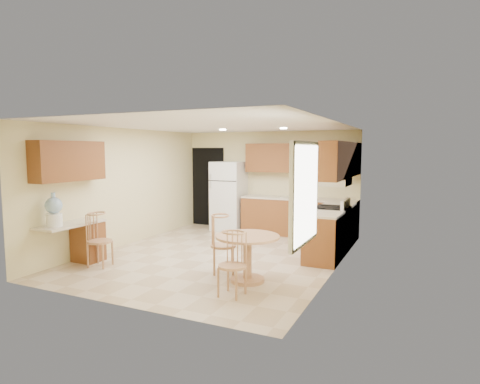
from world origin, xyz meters
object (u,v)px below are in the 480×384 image
at_px(chair_table_a, 221,239).
at_px(chair_table_b, 229,259).
at_px(water_crock, 54,211).
at_px(dining_table, 247,251).
at_px(stove, 331,229).
at_px(chair_desk, 96,235).
at_px(refrigerator, 229,196).

relative_size(chair_table_a, chair_table_b, 1.08).
height_order(chair_table_a, water_crock, water_crock).
bearing_deg(chair_table_b, dining_table, -83.86).
xyz_separation_m(stove, water_crock, (-3.92, -3.21, 0.56)).
bearing_deg(dining_table, chair_desk, -171.05).
relative_size(refrigerator, chair_table_b, 1.94).
relative_size(chair_desk, water_crock, 1.64).
bearing_deg(dining_table, chair_table_a, 164.01).
bearing_deg(stove, chair_table_a, -121.59).
xyz_separation_m(refrigerator, stove, (2.88, -1.22, -0.40)).
bearing_deg(water_crock, stove, 39.32).
xyz_separation_m(chair_table_a, water_crock, (-2.59, -1.04, 0.44)).
bearing_deg(refrigerator, stove, -22.99).
distance_m(chair_table_a, water_crock, 2.82).
height_order(chair_table_a, chair_table_b, chair_table_a).
distance_m(dining_table, chair_table_b, 0.74).
bearing_deg(water_crock, chair_table_b, 2.57).
distance_m(stove, dining_table, 2.47).
height_order(stove, chair_table_a, stove).
bearing_deg(dining_table, chair_table_b, -86.11).
distance_m(chair_table_b, water_crock, 3.22).
bearing_deg(stove, chair_desk, -141.56).
xyz_separation_m(chair_table_b, chair_desk, (-2.74, 0.31, 0.02)).
height_order(refrigerator, chair_table_a, refrigerator).
bearing_deg(water_crock, chair_desk, 45.37).
xyz_separation_m(chair_table_a, chair_table_b, (0.60, -0.89, -0.04)).
bearing_deg(chair_table_b, water_crock, 4.83).
relative_size(chair_table_a, chair_desk, 1.03).
distance_m(refrigerator, water_crock, 4.56).
bearing_deg(chair_desk, water_crock, -55.35).
height_order(chair_table_a, chair_desk, chair_table_a).
relative_size(dining_table, water_crock, 1.73).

